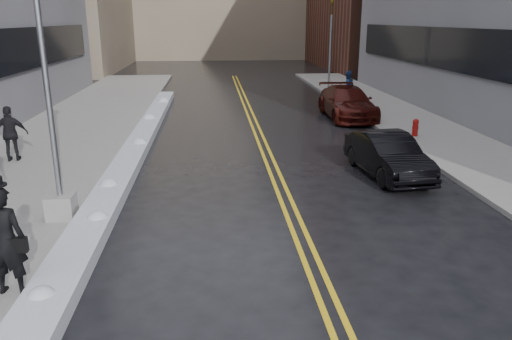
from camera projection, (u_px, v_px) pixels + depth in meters
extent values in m
plane|color=black|center=(193.00, 254.00, 10.87)|extent=(160.00, 160.00, 0.00)
cube|color=gray|center=(56.00, 145.00, 19.89)|extent=(5.50, 50.00, 0.15)
cube|color=gray|center=(437.00, 137.00, 21.21)|extent=(4.00, 50.00, 0.15)
cube|color=gold|center=(258.00, 142.00, 20.59)|extent=(0.12, 50.00, 0.01)
cube|color=gold|center=(266.00, 142.00, 20.61)|extent=(0.12, 50.00, 0.01)
cube|color=silver|center=(133.00, 154.00, 18.23)|extent=(0.90, 30.00, 0.34)
cube|color=gray|center=(61.00, 206.00, 12.36)|extent=(0.65, 0.65, 0.60)
cylinder|color=gray|center=(42.00, 49.00, 11.26)|extent=(0.14, 0.14, 7.00)
cylinder|color=maroon|center=(415.00, 129.00, 21.02)|extent=(0.24, 0.24, 0.60)
sphere|color=maroon|center=(416.00, 122.00, 20.93)|extent=(0.26, 0.26, 0.26)
cylinder|color=maroon|center=(415.00, 128.00, 21.00)|extent=(0.25, 0.10, 0.10)
cylinder|color=gray|center=(330.00, 53.00, 33.67)|extent=(0.14, 0.14, 5.00)
imported|color=#594C0C|center=(332.00, 7.00, 32.80)|extent=(0.16, 0.20, 1.00)
imported|color=black|center=(5.00, 241.00, 8.77)|extent=(0.78, 0.54, 2.03)
imported|color=black|center=(11.00, 134.00, 17.17)|extent=(1.18, 0.64, 1.91)
imported|color=navy|center=(347.00, 87.00, 29.12)|extent=(1.05, 0.91, 1.86)
imported|color=black|center=(388.00, 155.00, 16.07)|extent=(1.86, 4.34, 1.39)
imported|color=#370C08|center=(347.00, 103.00, 25.48)|extent=(2.25, 5.46, 1.58)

